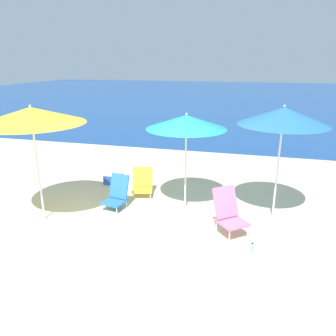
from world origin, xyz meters
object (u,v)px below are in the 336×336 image
(beach_umbrella_yellow, at_px, (31,115))
(beach_umbrella_blue, at_px, (283,116))
(beach_chair_yellow, at_px, (143,183))
(cooler_box, at_px, (113,178))
(beach_umbrella_teal, at_px, (186,122))
(water_bottle, at_px, (252,250))
(beach_chair_blue, at_px, (117,193))
(beach_chair_pink, at_px, (229,212))

(beach_umbrella_yellow, bearing_deg, beach_umbrella_blue, 15.77)
(beach_chair_yellow, bearing_deg, cooler_box, 138.17)
(beach_chair_yellow, bearing_deg, beach_umbrella_blue, -23.24)
(beach_umbrella_yellow, distance_m, cooler_box, 2.94)
(beach_umbrella_teal, relative_size, water_bottle, 10.11)
(beach_umbrella_blue, xyz_separation_m, beach_chair_blue, (-3.20, -0.35, -1.72))
(beach_umbrella_blue, relative_size, water_bottle, 11.16)
(beach_umbrella_blue, relative_size, beach_chair_blue, 3.18)
(beach_chair_pink, height_order, water_bottle, beach_chair_pink)
(beach_chair_blue, height_order, cooler_box, beach_chair_blue)
(beach_umbrella_teal, bearing_deg, beach_umbrella_blue, 0.75)
(beach_umbrella_yellow, xyz_separation_m, water_bottle, (4.02, -0.22, -1.98))
(cooler_box, bearing_deg, beach_umbrella_yellow, -103.62)
(beach_umbrella_blue, bearing_deg, beach_chair_blue, -173.68)
(beach_chair_yellow, bearing_deg, beach_umbrella_yellow, -146.14)
(beach_umbrella_teal, xyz_separation_m, beach_chair_yellow, (-1.11, 0.46, -1.56))
(cooler_box, bearing_deg, beach_umbrella_teal, -24.80)
(beach_chair_blue, distance_m, water_bottle, 3.05)
(beach_chair_pink, height_order, cooler_box, beach_chair_pink)
(beach_chair_yellow, bearing_deg, water_bottle, -51.52)
(beach_chair_pink, xyz_separation_m, water_bottle, (0.44, -0.58, -0.35))
(beach_chair_blue, xyz_separation_m, water_bottle, (2.83, -1.11, -0.24))
(beach_umbrella_teal, height_order, beach_chair_pink, beach_umbrella_teal)
(beach_chair_blue, distance_m, beach_chair_pink, 2.44)
(beach_umbrella_yellow, distance_m, beach_umbrella_blue, 4.56)
(beach_umbrella_teal, relative_size, beach_chair_pink, 2.39)
(beach_umbrella_teal, bearing_deg, beach_chair_pink, -41.40)
(beach_umbrella_teal, bearing_deg, beach_chair_blue, -166.77)
(beach_umbrella_yellow, relative_size, beach_chair_yellow, 3.55)
(beach_chair_yellow, height_order, cooler_box, beach_chair_yellow)
(water_bottle, bearing_deg, beach_umbrella_blue, 75.70)
(beach_umbrella_yellow, relative_size, beach_umbrella_teal, 1.11)
(beach_umbrella_yellow, height_order, beach_umbrella_teal, beach_umbrella_yellow)
(beach_umbrella_yellow, bearing_deg, beach_chair_yellow, 48.49)
(beach_chair_yellow, distance_m, cooler_box, 1.09)
(water_bottle, bearing_deg, beach_umbrella_yellow, 176.86)
(beach_chair_pink, bearing_deg, beach_umbrella_yellow, 145.08)
(beach_chair_blue, xyz_separation_m, beach_chair_pink, (2.38, -0.53, 0.12))
(beach_umbrella_teal, distance_m, water_bottle, 2.69)
(beach_umbrella_teal, relative_size, beach_umbrella_blue, 0.91)
(beach_umbrella_blue, bearing_deg, water_bottle, -104.30)
(beach_chair_pink, distance_m, water_bottle, 0.81)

